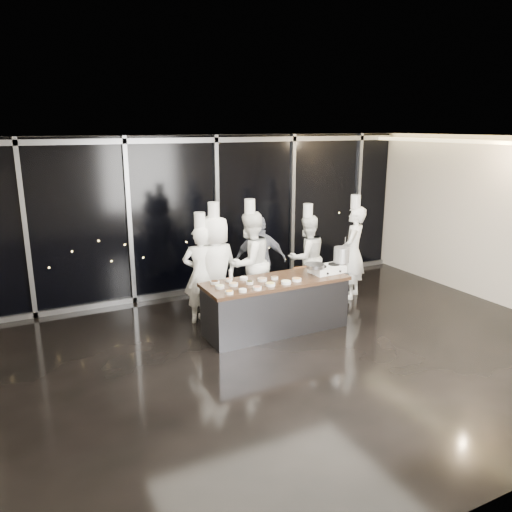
{
  "coord_description": "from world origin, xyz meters",
  "views": [
    {
      "loc": [
        -3.86,
        -5.99,
        3.37
      ],
      "look_at": [
        -0.22,
        1.2,
        1.26
      ],
      "focal_mm": 35.0,
      "sensor_mm": 36.0,
      "label": 1
    }
  ],
  "objects_px": {
    "stove": "(327,269)",
    "chef_far_left": "(201,274)",
    "chef_center": "(250,262)",
    "chef_left": "(215,268)",
    "demo_counter": "(276,305)",
    "stock_pot": "(341,255)",
    "chef_right": "(307,257)",
    "chef_side": "(353,252)",
    "frying_pan": "(314,266)",
    "guest": "(260,261)"
  },
  "relations": [
    {
      "from": "demo_counter",
      "to": "stock_pot",
      "type": "bearing_deg",
      "value": -0.83
    },
    {
      "from": "stock_pot",
      "to": "chef_left",
      "type": "bearing_deg",
      "value": 155.23
    },
    {
      "from": "demo_counter",
      "to": "stove",
      "type": "xyz_separation_m",
      "value": [
        1.0,
        -0.04,
        0.51
      ]
    },
    {
      "from": "demo_counter",
      "to": "chef_right",
      "type": "distance_m",
      "value": 1.82
    },
    {
      "from": "stock_pot",
      "to": "chef_side",
      "type": "height_order",
      "value": "chef_side"
    },
    {
      "from": "chef_right",
      "to": "chef_side",
      "type": "bearing_deg",
      "value": 155.3
    },
    {
      "from": "frying_pan",
      "to": "chef_left",
      "type": "relative_size",
      "value": 0.28
    },
    {
      "from": "stock_pot",
      "to": "chef_left",
      "type": "xyz_separation_m",
      "value": [
        -2.02,
        0.93,
        -0.22
      ]
    },
    {
      "from": "stove",
      "to": "chef_far_left",
      "type": "bearing_deg",
      "value": 151.03
    },
    {
      "from": "frying_pan",
      "to": "chef_center",
      "type": "relative_size",
      "value": 0.28
    },
    {
      "from": "guest",
      "to": "chef_far_left",
      "type": "bearing_deg",
      "value": 31.87
    },
    {
      "from": "chef_left",
      "to": "chef_center",
      "type": "height_order",
      "value": "chef_left"
    },
    {
      "from": "stock_pot",
      "to": "chef_side",
      "type": "relative_size",
      "value": 0.13
    },
    {
      "from": "frying_pan",
      "to": "chef_right",
      "type": "bearing_deg",
      "value": 59.17
    },
    {
      "from": "chef_side",
      "to": "chef_left",
      "type": "bearing_deg",
      "value": -40.83
    },
    {
      "from": "demo_counter",
      "to": "stock_pot",
      "type": "xyz_separation_m",
      "value": [
        1.31,
        -0.02,
        0.72
      ]
    },
    {
      "from": "chef_left",
      "to": "chef_side",
      "type": "relative_size",
      "value": 1.02
    },
    {
      "from": "stove",
      "to": "stock_pot",
      "type": "bearing_deg",
      "value": 0.31
    },
    {
      "from": "stove",
      "to": "chef_far_left",
      "type": "height_order",
      "value": "chef_far_left"
    },
    {
      "from": "demo_counter",
      "to": "stove",
      "type": "distance_m",
      "value": 1.12
    },
    {
      "from": "demo_counter",
      "to": "chef_far_left",
      "type": "xyz_separation_m",
      "value": [
        -0.97,
        0.92,
        0.43
      ]
    },
    {
      "from": "stock_pot",
      "to": "guest",
      "type": "height_order",
      "value": "guest"
    },
    {
      "from": "stock_pot",
      "to": "chef_right",
      "type": "xyz_separation_m",
      "value": [
        0.04,
        1.18,
        -0.32
      ]
    },
    {
      "from": "chef_far_left",
      "to": "chef_right",
      "type": "relative_size",
      "value": 1.02
    },
    {
      "from": "stove",
      "to": "chef_far_left",
      "type": "distance_m",
      "value": 2.19
    },
    {
      "from": "chef_far_left",
      "to": "chef_center",
      "type": "distance_m",
      "value": 0.99
    },
    {
      "from": "chef_far_left",
      "to": "guest",
      "type": "height_order",
      "value": "chef_far_left"
    },
    {
      "from": "chef_right",
      "to": "guest",
      "type": "bearing_deg",
      "value": -9.71
    },
    {
      "from": "guest",
      "to": "chef_right",
      "type": "bearing_deg",
      "value": -172.09
    },
    {
      "from": "frying_pan",
      "to": "guest",
      "type": "relative_size",
      "value": 0.35
    },
    {
      "from": "chef_left",
      "to": "chef_right",
      "type": "bearing_deg",
      "value": 177.23
    },
    {
      "from": "demo_counter",
      "to": "chef_left",
      "type": "xyz_separation_m",
      "value": [
        -0.72,
        0.91,
        0.5
      ]
    },
    {
      "from": "chef_left",
      "to": "guest",
      "type": "distance_m",
      "value": 1.16
    },
    {
      "from": "stock_pot",
      "to": "chef_right",
      "type": "height_order",
      "value": "chef_right"
    },
    {
      "from": "chef_center",
      "to": "stove",
      "type": "bearing_deg",
      "value": 114.63
    },
    {
      "from": "chef_left",
      "to": "chef_center",
      "type": "bearing_deg",
      "value": 176.64
    },
    {
      "from": "stove",
      "to": "chef_right",
      "type": "xyz_separation_m",
      "value": [
        0.35,
        1.2,
        -0.11
      ]
    },
    {
      "from": "stove",
      "to": "chef_left",
      "type": "distance_m",
      "value": 1.96
    },
    {
      "from": "frying_pan",
      "to": "chef_far_left",
      "type": "height_order",
      "value": "chef_far_left"
    },
    {
      "from": "chef_left",
      "to": "demo_counter",
      "type": "bearing_deg",
      "value": 118.4
    },
    {
      "from": "chef_left",
      "to": "guest",
      "type": "height_order",
      "value": "chef_left"
    },
    {
      "from": "chef_center",
      "to": "chef_right",
      "type": "height_order",
      "value": "chef_center"
    },
    {
      "from": "stove",
      "to": "frying_pan",
      "type": "height_order",
      "value": "frying_pan"
    },
    {
      "from": "chef_right",
      "to": "frying_pan",
      "type": "bearing_deg",
      "value": 60.69
    },
    {
      "from": "demo_counter",
      "to": "chef_side",
      "type": "bearing_deg",
      "value": 19.97
    },
    {
      "from": "frying_pan",
      "to": "chef_right",
      "type": "height_order",
      "value": "chef_right"
    },
    {
      "from": "chef_far_left",
      "to": "chef_side",
      "type": "height_order",
      "value": "chef_side"
    },
    {
      "from": "chef_left",
      "to": "chef_right",
      "type": "relative_size",
      "value": 1.11
    },
    {
      "from": "chef_side",
      "to": "frying_pan",
      "type": "bearing_deg",
      "value": -8.68
    },
    {
      "from": "stock_pot",
      "to": "chef_far_left",
      "type": "xyz_separation_m",
      "value": [
        -2.28,
        0.94,
        -0.29
      ]
    }
  ]
}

